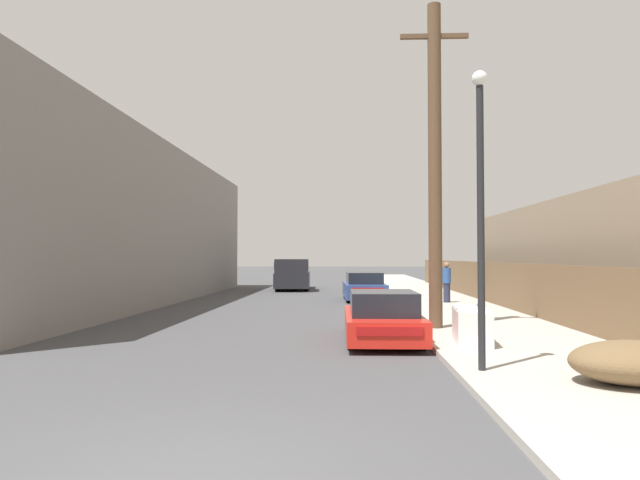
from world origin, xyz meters
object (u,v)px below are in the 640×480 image
(parked_sports_car_red, at_px, (382,318))
(car_parked_mid, at_px, (364,287))
(street_lamp, at_px, (481,196))
(pedestrian, at_px, (447,282))
(discarded_fridge, at_px, (472,325))
(brush_pile, at_px, (634,363))
(utility_pole, at_px, (435,162))
(pickup_truck, at_px, (293,275))

(parked_sports_car_red, distance_m, car_parked_mid, 12.61)
(street_lamp, relative_size, pedestrian, 3.03)
(discarded_fridge, bearing_deg, brush_pile, -63.01)
(car_parked_mid, height_order, brush_pile, car_parked_mid)
(parked_sports_car_red, height_order, utility_pole, utility_pole)
(street_lamp, bearing_deg, discarded_fridge, 80.85)
(utility_pole, bearing_deg, pedestrian, 78.23)
(parked_sports_car_red, bearing_deg, pickup_truck, 100.38)
(utility_pole, bearing_deg, car_parked_mid, 98.13)
(pickup_truck, relative_size, brush_pile, 3.21)
(pedestrian, bearing_deg, street_lamp, -97.60)
(discarded_fridge, xyz_separation_m, pickup_truck, (-5.90, 21.34, 0.41))
(discarded_fridge, distance_m, pickup_truck, 22.15)
(parked_sports_car_red, bearing_deg, car_parked_mid, 89.41)
(utility_pole, relative_size, street_lamp, 1.73)
(brush_pile, bearing_deg, car_parked_mid, 101.08)
(pedestrian, bearing_deg, parked_sports_car_red, -107.85)
(car_parked_mid, height_order, utility_pole, utility_pole)
(brush_pile, bearing_deg, pickup_truck, 106.34)
(brush_pile, bearing_deg, discarded_fridge, 110.95)
(car_parked_mid, xyz_separation_m, pedestrian, (3.29, -2.51, 0.36))
(car_parked_mid, distance_m, utility_pole, 11.65)
(discarded_fridge, xyz_separation_m, parked_sports_car_red, (-1.87, 0.90, 0.04))
(pedestrian, bearing_deg, pickup_truck, 125.17)
(parked_sports_car_red, height_order, car_parked_mid, car_parked_mid)
(car_parked_mid, relative_size, pickup_truck, 0.73)
(car_parked_mid, relative_size, pedestrian, 2.64)
(discarded_fridge, height_order, parked_sports_car_red, parked_sports_car_red)
(discarded_fridge, distance_m, street_lamp, 3.91)
(parked_sports_car_red, bearing_deg, utility_pole, 48.27)
(discarded_fridge, relative_size, street_lamp, 0.35)
(brush_pile, height_order, pedestrian, pedestrian)
(street_lamp, height_order, brush_pile, street_lamp)
(utility_pole, height_order, pedestrian, utility_pole)
(parked_sports_car_red, xyz_separation_m, pickup_truck, (-4.04, 20.45, 0.37))
(discarded_fridge, bearing_deg, pickup_truck, 111.50)
(car_parked_mid, distance_m, street_lamp, 16.71)
(brush_pile, bearing_deg, pedestrian, 90.45)
(pickup_truck, height_order, brush_pile, pickup_truck)
(discarded_fridge, bearing_deg, street_lamp, -93.12)
(street_lamp, distance_m, pedestrian, 14.24)
(pickup_truck, bearing_deg, utility_pole, 103.49)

